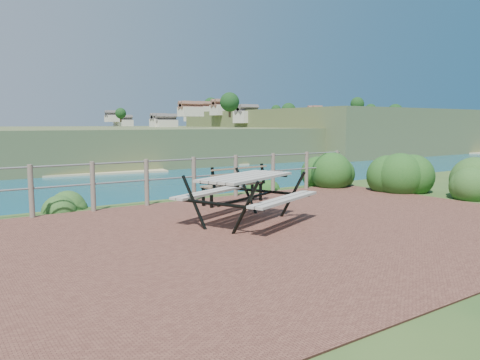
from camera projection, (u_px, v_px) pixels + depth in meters
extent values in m
cube|color=brown|center=(289.00, 228.00, 7.97)|extent=(10.00, 7.00, 0.12)
cylinder|color=#6B5B4C|center=(31.00, 191.00, 8.71)|extent=(0.10, 0.10, 1.00)
cylinder|color=#6B5B4C|center=(93.00, 186.00, 9.35)|extent=(0.10, 0.10, 1.00)
cylinder|color=#6B5B4C|center=(147.00, 182.00, 10.00)|extent=(0.10, 0.10, 1.00)
cylinder|color=#6B5B4C|center=(194.00, 179.00, 10.65)|extent=(0.10, 0.10, 1.00)
cylinder|color=#6B5B4C|center=(236.00, 176.00, 11.29)|extent=(0.10, 0.10, 1.00)
cylinder|color=#6B5B4C|center=(273.00, 173.00, 11.94)|extent=(0.10, 0.10, 1.00)
cylinder|color=#6B5B4C|center=(306.00, 170.00, 12.58)|extent=(0.10, 0.10, 1.00)
cylinder|color=#6B5B4C|center=(337.00, 168.00, 13.23)|extent=(0.10, 0.10, 1.00)
cylinder|color=slate|center=(194.00, 159.00, 10.59)|extent=(9.40, 0.04, 0.04)
cylinder|color=slate|center=(194.00, 177.00, 10.64)|extent=(9.40, 0.04, 0.04)
cube|color=#45562B|center=(235.00, 138.00, 259.22)|extent=(260.00, 180.00, 12.00)
cube|color=#45562B|center=(365.00, 130.00, 259.69)|extent=(160.00, 120.00, 20.00)
cube|color=#C5B386|center=(334.00, 158.00, 184.72)|extent=(209.53, 114.73, 0.50)
cube|color=#9A968A|center=(246.00, 177.00, 8.24)|extent=(2.15, 1.52, 0.04)
cube|color=#9A968A|center=(246.00, 195.00, 8.28)|extent=(1.94, 1.03, 0.04)
cube|color=#9A968A|center=(246.00, 195.00, 8.28)|extent=(1.94, 1.03, 0.04)
cylinder|color=black|center=(246.00, 199.00, 8.29)|extent=(1.60, 0.71, 0.05)
cube|color=brown|center=(233.00, 185.00, 10.29)|extent=(1.55, 0.54, 0.03)
cube|color=brown|center=(233.00, 173.00, 10.26)|extent=(1.52, 0.28, 0.35)
cube|color=black|center=(233.00, 194.00, 10.32)|extent=(0.05, 0.06, 0.42)
cube|color=black|center=(233.00, 194.00, 10.32)|extent=(0.05, 0.06, 0.42)
cube|color=black|center=(233.00, 194.00, 10.32)|extent=(0.05, 0.06, 0.42)
cube|color=black|center=(233.00, 194.00, 10.32)|extent=(0.05, 0.06, 0.42)
ellipsoid|color=#154616|center=(391.00, 191.00, 12.36)|extent=(1.41, 1.41, 2.00)
ellipsoid|color=#25531F|center=(480.00, 198.00, 11.12)|extent=(1.22, 1.22, 1.73)
ellipsoid|color=#154616|center=(330.00, 186.00, 13.34)|extent=(1.18, 1.18, 1.68)
ellipsoid|color=#25531F|center=(64.00, 209.00, 9.70)|extent=(0.85, 0.85, 0.62)
ellipsoid|color=#154616|center=(261.00, 188.00, 12.85)|extent=(0.69, 0.69, 0.40)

